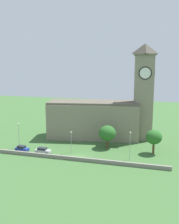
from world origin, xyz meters
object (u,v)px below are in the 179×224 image
(streetlamp_central, at_px, (130,142))
(tree_riverside_east, at_px, (107,133))
(car_silver, at_px, (43,151))
(church, at_px, (104,114))
(car_blue, at_px, (22,149))
(tree_churchyard, at_px, (154,137))
(streetlamp_west_mid, at_px, (71,138))
(streetlamp_west_end, at_px, (19,132))

(streetlamp_central, relative_size, tree_riverside_east, 1.12)
(car_silver, height_order, tree_riverside_east, tree_riverside_east)
(church, relative_size, car_silver, 8.13)
(car_blue, distance_m, car_silver, 6.67)
(church, height_order, car_blue, church)
(tree_riverside_east, bearing_deg, streetlamp_central, -46.54)
(tree_churchyard, bearing_deg, streetlamp_west_mid, -165.60)
(church, height_order, car_silver, church)
(church, bearing_deg, tree_churchyard, -35.00)
(church, relative_size, streetlamp_west_mid, 5.72)
(streetlamp_west_end, bearing_deg, tree_churchyard, 8.68)
(streetlamp_west_end, xyz_separation_m, tree_churchyard, (40.30, 6.16, -0.25))
(car_blue, relative_size, streetlamp_west_end, 0.53)
(streetlamp_west_end, relative_size, tree_churchyard, 1.11)
(car_silver, distance_m, streetlamp_west_end, 10.50)
(streetlamp_west_end, distance_m, streetlamp_west_mid, 17.07)
(streetlamp_central, distance_m, tree_riverside_east, 11.80)
(streetlamp_central, bearing_deg, church, 121.11)
(tree_churchyard, distance_m, tree_riverside_east, 14.15)
(church, height_order, streetlamp_central, church)
(car_blue, relative_size, streetlamp_central, 0.53)
(church, bearing_deg, tree_riverside_east, -71.50)
(church, xyz_separation_m, streetlamp_west_mid, (-5.52, -18.39, -4.18))
(church, height_order, tree_riverside_east, church)
(church, distance_m, streetlamp_central, 23.02)
(streetlamp_west_mid, bearing_deg, tree_churchyard, 14.40)
(tree_riverside_east, bearing_deg, tree_churchyard, -5.96)
(streetlamp_west_mid, bearing_deg, tree_riverside_east, 39.02)
(streetlamp_west_end, relative_size, tree_riverside_east, 1.11)
(streetlamp_central, height_order, tree_riverside_east, streetlamp_central)
(car_blue, relative_size, car_silver, 0.91)
(church, bearing_deg, streetlamp_west_end, -140.55)
(car_blue, bearing_deg, streetlamp_west_mid, 12.00)
(tree_churchyard, bearing_deg, car_silver, -164.23)
(car_silver, relative_size, streetlamp_west_end, 0.58)
(car_silver, relative_size, streetlamp_central, 0.58)
(tree_riverside_east, bearing_deg, streetlamp_west_end, -163.79)
(streetlamp_west_mid, bearing_deg, streetlamp_west_end, -179.38)
(church, distance_m, streetlamp_west_end, 29.42)
(tree_riverside_east, bearing_deg, car_blue, -156.04)
(tree_churchyard, xyz_separation_m, tree_riverside_east, (-14.07, 1.47, -0.25))
(car_silver, relative_size, tree_riverside_east, 0.64)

